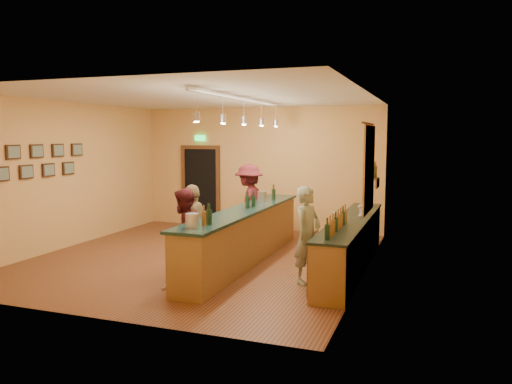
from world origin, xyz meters
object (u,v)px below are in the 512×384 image
(customer_c, at_px, (249,204))
(back_counter, at_px, (351,243))
(tasting_bar, at_px, (244,232))
(customer_a, at_px, (184,234))
(customer_b, at_px, (194,229))
(bar_stool, at_px, (339,218))
(bartender, at_px, (308,235))

(customer_c, bearing_deg, back_counter, 62.12)
(tasting_bar, height_order, customer_a, customer_a)
(customer_a, bearing_deg, tasting_bar, 146.79)
(back_counter, distance_m, tasting_bar, 2.06)
(tasting_bar, relative_size, customer_b, 3.17)
(customer_b, bearing_deg, customer_c, -177.40)
(tasting_bar, distance_m, bar_stool, 2.64)
(back_counter, bearing_deg, bar_stool, 106.35)
(tasting_bar, distance_m, bartender, 1.76)
(customer_a, distance_m, bar_stool, 4.16)
(back_counter, relative_size, customer_c, 2.50)
(tasting_bar, distance_m, customer_a, 1.55)
(back_counter, bearing_deg, customer_b, -154.25)
(customer_c, height_order, bar_stool, customer_c)
(tasting_bar, height_order, bar_stool, tasting_bar)
(tasting_bar, bearing_deg, customer_c, 107.68)
(customer_a, bearing_deg, customer_c, 167.61)
(back_counter, xyz_separation_m, tasting_bar, (-2.04, -0.18, 0.12))
(bartender, relative_size, customer_b, 1.01)
(tasting_bar, xyz_separation_m, bartender, (1.49, -0.91, 0.21))
(tasting_bar, bearing_deg, bar_stool, 56.61)
(bartender, bearing_deg, bar_stool, 19.65)
(tasting_bar, xyz_separation_m, customer_b, (-0.55, -1.07, 0.20))
(bar_stool, bearing_deg, customer_c, -166.47)
(tasting_bar, height_order, customer_b, customer_b)
(customer_b, distance_m, bar_stool, 3.84)
(back_counter, relative_size, customer_b, 2.83)
(bartender, xyz_separation_m, bar_stool, (-0.04, 3.11, -0.21))
(tasting_bar, distance_m, customer_b, 1.22)
(customer_a, height_order, bar_stool, customer_a)
(customer_b, xyz_separation_m, bar_stool, (2.00, 3.27, -0.20))
(customer_c, bearing_deg, customer_a, 2.82)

